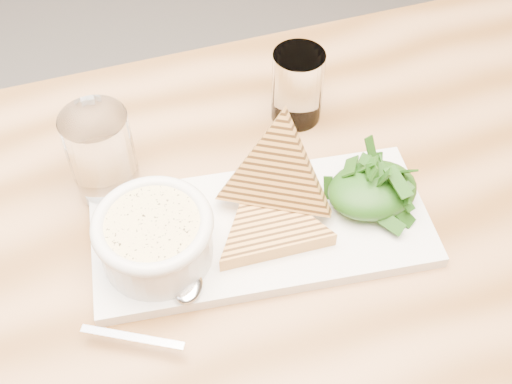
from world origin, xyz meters
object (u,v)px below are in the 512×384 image
object	(u,v)px
table_top	(268,310)
platter	(262,229)
glass_near	(102,155)
soup_bowl	(156,241)
glass_far	(297,86)

from	to	relation	value
table_top	platter	bearing A→B (deg)	75.59
table_top	glass_near	size ratio (longest dim) A/B	11.19
soup_bowl	glass_far	distance (m)	0.28
glass_near	platter	bearing A→B (deg)	-38.52
soup_bowl	glass_far	size ratio (longest dim) A/B	1.19
table_top	glass_near	world-z (taller)	glass_near
soup_bowl	glass_far	bearing A→B (deg)	37.42
soup_bowl	glass_near	xyz separation A→B (m)	(-0.03, 0.12, 0.02)
platter	glass_far	size ratio (longest dim) A/B	3.77
platter	glass_near	size ratio (longest dim) A/B	3.26
table_top	platter	distance (m)	0.09
table_top	glass_near	xyz separation A→B (m)	(-0.13, 0.21, 0.08)
glass_far	glass_near	bearing A→B (deg)	-169.31
soup_bowl	glass_near	size ratio (longest dim) A/B	1.03
platter	glass_far	bearing A→B (deg)	58.10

